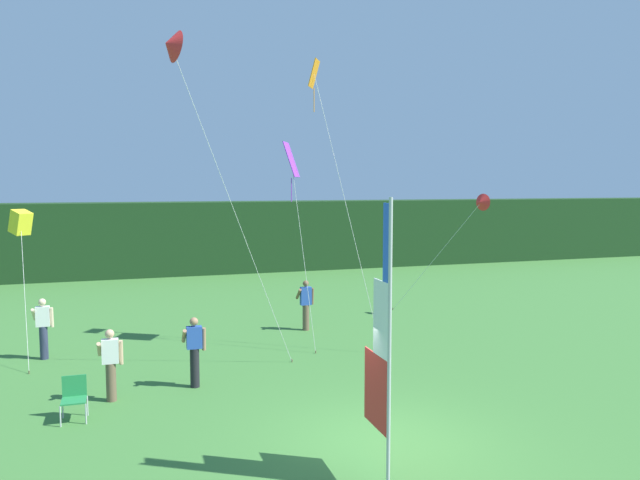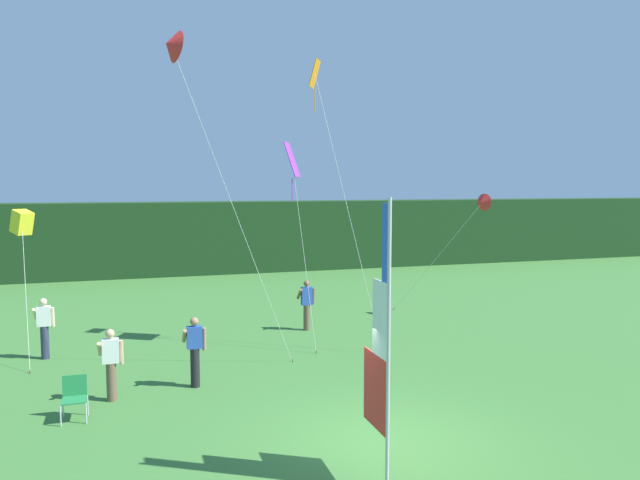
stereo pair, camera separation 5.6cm
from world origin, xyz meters
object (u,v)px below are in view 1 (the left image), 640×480
Objects in this scene: kite_purple_diamond_3 at (292,165)px; banner_flag at (382,348)px; person_mid_field at (306,304)px; person_far_left at (43,327)px; kite_red_delta_0 at (481,203)px; kite_orange_diamond_2 at (318,91)px; kite_red_delta_4 at (171,46)px; folding_chair at (74,395)px; person_near_banner at (111,363)px; kite_yellow_box_1 at (21,223)px; person_far_right at (194,350)px.

banner_flag is at bearing -95.35° from kite_purple_diamond_3.
kite_purple_diamond_3 reaches higher than person_mid_field.
kite_red_delta_0 is (14.28, 0.76, 3.27)m from person_far_left.
kite_orange_diamond_2 is at bearing -5.99° from person_far_left.
kite_orange_diamond_2 is 0.98× the size of kite_red_delta_4.
person_near_banner is at bearing 52.04° from folding_chair.
kite_red_delta_4 is at bearing -162.41° from kite_red_delta_0.
person_far_left is 8.46m from kite_red_delta_4.
kite_red_delta_0 is at bearing 3.07° from person_far_left.
kite_yellow_box_1 reaches higher than person_far_left.
folding_chair is at bearing -73.74° from kite_yellow_box_1.
person_mid_field is 0.98× the size of person_far_left.
person_far_left is 8.30m from kite_purple_diamond_3.
person_far_right is at bearing -131.58° from person_mid_field.
kite_purple_diamond_3 reaches higher than banner_flag.
kite_red_delta_0 is 0.52× the size of kite_red_delta_4.
kite_red_delta_0 is at bearing -1.93° from kite_yellow_box_1.
person_mid_field is at bearing 48.42° from person_far_right.
person_near_banner is 0.36× the size of kite_red_delta_0.
kite_orange_diamond_2 is (6.57, 4.10, 7.05)m from folding_chair.
person_far_left is 1.91× the size of folding_chair.
kite_yellow_box_1 is at bearing 178.07° from kite_red_delta_0.
person_far_right is at bearing -48.15° from kite_yellow_box_1.
person_far_right is at bearing -72.06° from kite_red_delta_4.
kite_red_delta_4 is (-3.50, -1.89, 2.77)m from kite_purple_diamond_3.
kite_red_delta_4 reaches higher than banner_flag.
kite_red_delta_4 is (3.44, -2.67, 7.25)m from person_far_left.
kite_red_delta_4 reaches higher than person_far_left.
person_mid_field is at bearing 39.73° from kite_red_delta_4.
person_far_right is (-2.40, 5.64, -1.33)m from banner_flag.
banner_flag is 13.07m from kite_red_delta_0.
banner_flag is at bearing -56.47° from person_far_left.
person_mid_field is at bearing 41.47° from folding_chair.
kite_orange_diamond_2 is at bearing 32.00° from folding_chair.
person_near_banner is 0.96× the size of person_far_right.
kite_purple_diamond_3 is (5.08, 3.23, 4.52)m from person_near_banner.
kite_purple_diamond_3 is at bearing 41.78° from person_far_right.
person_near_banner is 0.96× the size of person_far_left.
kite_purple_diamond_3 reaches higher than kite_yellow_box_1.
person_near_banner reaches higher than folding_chair.
person_near_banner is at bearing -65.11° from person_far_left.
person_far_right is 8.26m from kite_orange_diamond_2.
person_near_banner is 0.27× the size of kite_purple_diamond_3.
person_far_right is 2.91m from folding_chair.
kite_red_delta_0 is at bearing 17.59° from kite_red_delta_4.
banner_flag is at bearing -66.98° from person_far_right.
person_far_left is 3.16m from kite_yellow_box_1.
kite_red_delta_0 reaches higher than person_near_banner.
kite_purple_diamond_3 is (5.78, 4.13, 4.88)m from folding_chair.
kite_purple_diamond_3 is at bearing 177.98° from kite_orange_diamond_2.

